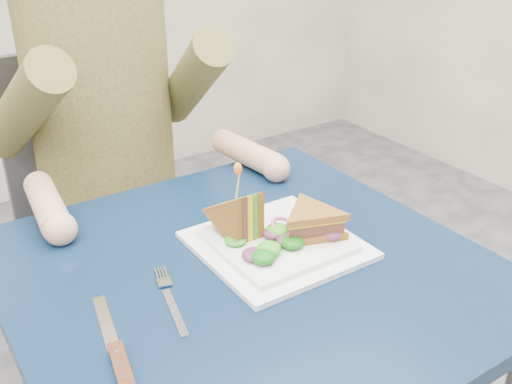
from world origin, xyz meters
TOP-DOWN VIEW (x-y plane):
  - table at (0.00, 0.00)m, footprint 0.75×0.75m
  - chair at (0.00, 0.73)m, footprint 0.42×0.40m
  - diner at (-0.00, 0.62)m, footprint 0.54×0.59m
  - plate at (0.07, 0.02)m, footprint 0.26×0.26m
  - sandwich_flat at (0.13, -0.00)m, footprint 0.17×0.17m
  - sandwich_upright at (0.02, 0.07)m, footprint 0.08×0.12m
  - fork at (-0.15, -0.02)m, footprint 0.06×0.18m
  - knife at (-0.27, -0.10)m, footprint 0.06×0.22m
  - toothpick at (0.02, 0.07)m, footprint 0.01×0.01m
  - toothpick_frill at (0.02, 0.07)m, footprint 0.01×0.01m
  - lettuce_spill at (0.08, 0.03)m, footprint 0.15×0.13m
  - onion_ring at (0.09, 0.03)m, footprint 0.04×0.04m

SIDE VIEW (x-z plane):
  - chair at x=0.00m, z-range 0.08..1.01m
  - table at x=0.00m, z-range 0.29..1.02m
  - fork at x=-0.15m, z-range 0.73..0.74m
  - knife at x=-0.27m, z-range 0.73..0.74m
  - plate at x=0.07m, z-range 0.73..0.75m
  - lettuce_spill at x=0.08m, z-range 0.75..0.77m
  - onion_ring at x=0.09m, z-range 0.75..0.78m
  - sandwich_flat at x=0.13m, z-range 0.75..0.80m
  - sandwich_upright at x=0.02m, z-range 0.72..0.85m
  - toothpick at x=0.02m, z-range 0.82..0.88m
  - toothpick_frill at x=0.02m, z-range 0.87..0.89m
  - diner at x=0.00m, z-range 0.54..1.29m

